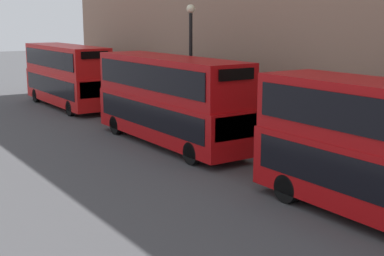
% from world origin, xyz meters
% --- Properties ---
extents(bus_second_in_queue, '(2.59, 10.62, 4.36)m').
position_xyz_m(bus_second_in_queue, '(1.60, 17.72, 2.40)').
color(bus_second_in_queue, '#B20C0F').
rests_on(bus_second_in_queue, ground).
extents(bus_third_in_queue, '(2.59, 10.14, 4.33)m').
position_xyz_m(bus_third_in_queue, '(1.60, 31.54, 2.39)').
color(bus_third_in_queue, red).
rests_on(bus_third_in_queue, ground).
extents(street_lamp, '(0.44, 0.44, 6.88)m').
position_xyz_m(street_lamp, '(3.55, 18.71, 4.22)').
color(street_lamp, black).
rests_on(street_lamp, ground).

